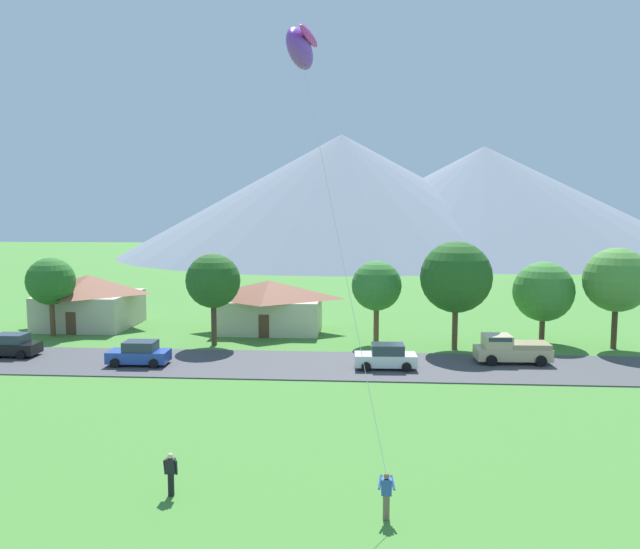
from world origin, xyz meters
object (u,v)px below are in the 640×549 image
object	(u,v)px
tree_near_right	(456,277)
parked_car_white_mid_west	(386,357)
tree_center	(213,281)
tree_far_right	(617,280)
kite_flyer_with_kite	(303,59)
tree_right_of_center	(377,286)
parked_car_black_east_end	(10,346)
parked_car_blue_mid_east	(139,354)
tree_left_of_center	(543,292)
watcher_person	(171,473)
house_leftmost	(269,305)
house_left_center	(90,300)
tree_near_left	(51,282)
pickup_truck_sand_west_side	(510,349)

from	to	relation	value
tree_near_right	parked_car_white_mid_west	size ratio (longest dim) A/B	2.00
tree_center	tree_near_right	bearing A→B (deg)	-0.49
tree_far_right	kite_flyer_with_kite	distance (m)	34.21
tree_right_of_center	tree_near_right	xyz separation A→B (m)	(6.11, -1.69, 0.95)
tree_near_right	parked_car_black_east_end	bearing A→B (deg)	-171.58
tree_center	parked_car_blue_mid_east	bearing A→B (deg)	-117.74
parked_car_black_east_end	tree_left_of_center	bearing A→B (deg)	10.73
parked_car_white_mid_west	watcher_person	world-z (taller)	parked_car_white_mid_west
house_leftmost	kite_flyer_with_kite	bearing A→B (deg)	-78.31
parked_car_black_east_end	kite_flyer_with_kite	size ratio (longest dim) A/B	0.23
house_left_center	tree_right_of_center	bearing A→B (deg)	-11.82
house_left_center	watcher_person	distance (m)	37.81
tree_left_of_center	tree_center	distance (m)	26.90
house_leftmost	watcher_person	size ratio (longest dim) A/B	5.92
tree_near_left	tree_near_right	distance (m)	34.24
tree_center	kite_flyer_with_kite	bearing A→B (deg)	-66.97
house_leftmost	tree_near_left	distance (m)	18.96
tree_left_of_center	house_left_center	bearing A→B (deg)	173.67
tree_center	watcher_person	bearing A→B (deg)	-79.63
watcher_person	tree_center	bearing A→B (deg)	100.37
tree_right_of_center	kite_flyer_with_kite	bearing A→B (deg)	-98.75
house_left_center	tree_right_of_center	distance (m)	27.39
tree_left_of_center	parked_car_blue_mid_east	size ratio (longest dim) A/B	1.59
tree_right_of_center	parked_car_blue_mid_east	size ratio (longest dim) A/B	1.61
tree_right_of_center	watcher_person	xyz separation A→B (m)	(-8.39, -27.43, -3.88)
parked_car_black_east_end	watcher_person	distance (m)	28.08
tree_left_of_center	parked_car_blue_mid_east	bearing A→B (deg)	-162.55
tree_center	parked_car_blue_mid_east	xyz separation A→B (m)	(-3.63, -6.90, -4.36)
tree_left_of_center	tree_far_right	size ratio (longest dim) A/B	0.84
parked_car_black_east_end	tree_near_left	bearing A→B (deg)	95.68
kite_flyer_with_kite	tree_left_of_center	bearing A→B (deg)	55.24
pickup_truck_sand_west_side	house_left_center	bearing A→B (deg)	162.22
house_left_center	house_leftmost	bearing A→B (deg)	-2.89
parked_car_blue_mid_east	parked_car_black_east_end	distance (m)	10.64
tree_near_left	parked_car_black_east_end	distance (m)	8.64
house_left_center	tree_near_left	xyz separation A→B (m)	(-1.28, -4.56, 2.24)
tree_near_left	parked_car_white_mid_west	distance (m)	30.21
tree_near_left	tree_right_of_center	world-z (taller)	tree_near_left
parked_car_white_mid_west	tree_center	bearing A→B (deg)	153.91
tree_right_of_center	parked_car_blue_mid_east	xyz separation A→B (m)	(-16.76, -8.43, -3.89)
tree_center	watcher_person	size ratio (longest dim) A/B	4.44
tree_center	pickup_truck_sand_west_side	bearing A→B (deg)	-11.21
tree_center	kite_flyer_with_kite	size ratio (longest dim) A/B	0.41
pickup_truck_sand_west_side	tree_far_right	bearing A→B (deg)	30.14
tree_near_left	parked_car_blue_mid_east	bearing A→B (deg)	-40.06
tree_near_left	parked_car_black_east_end	size ratio (longest dim) A/B	1.63
tree_near_left	tree_near_right	world-z (taller)	tree_near_right
tree_center	parked_car_blue_mid_east	world-z (taller)	tree_center
house_left_center	tree_center	world-z (taller)	tree_center
tree_left_of_center	tree_center	bearing A→B (deg)	-174.35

